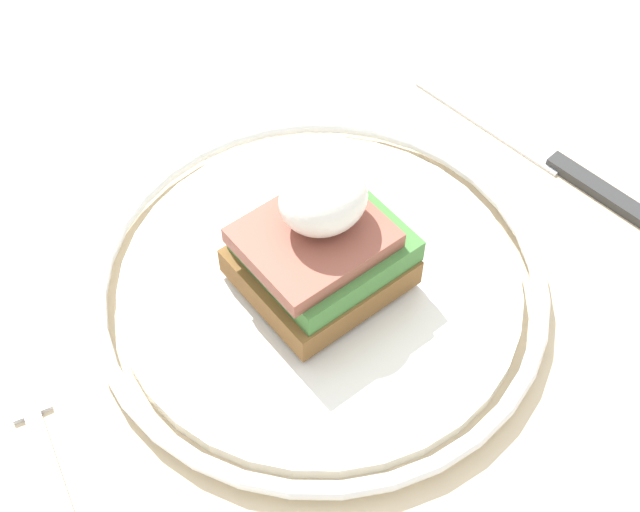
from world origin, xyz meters
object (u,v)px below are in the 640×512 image
at_px(sandwich, 321,242).
at_px(fork, 45,451).
at_px(knife, 553,161).
at_px(plate, 320,283).

bearing_deg(sandwich, fork, 177.62).
xyz_separation_m(sandwich, knife, (0.19, -0.02, -0.04)).
distance_m(sandwich, fork, 0.19).
distance_m(plate, knife, 0.19).
relative_size(plate, knife, 1.36).
relative_size(sandwich, knife, 0.44).
bearing_deg(sandwich, plate, -155.94).
distance_m(sandwich, knife, 0.19).
height_order(sandwich, fork, sandwich).
xyz_separation_m(sandwich, fork, (-0.18, 0.01, -0.04)).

